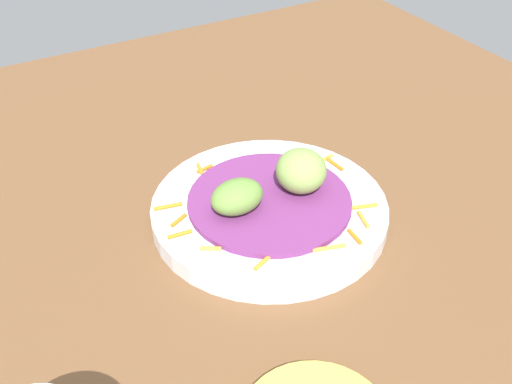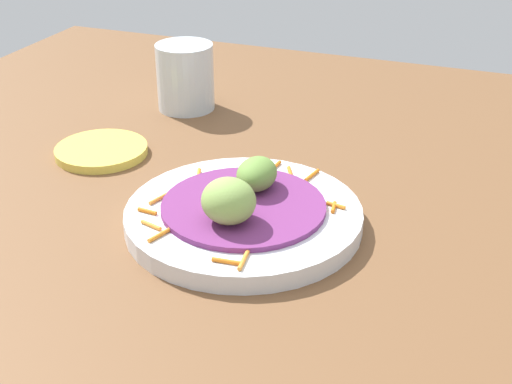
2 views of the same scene
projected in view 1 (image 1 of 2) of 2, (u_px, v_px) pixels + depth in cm
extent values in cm
cube|color=brown|center=(256.00, 268.00, 59.02)|extent=(110.00, 110.00, 2.00)
cylinder|color=silver|center=(269.00, 211.00, 62.87)|extent=(23.97, 23.97, 1.94)
cylinder|color=#702D6B|center=(269.00, 201.00, 62.11)|extent=(16.59, 16.59, 0.57)
cylinder|color=orange|center=(363.00, 219.00, 59.91)|extent=(2.44, 1.02, 0.40)
cylinder|color=orange|center=(168.00, 206.00, 61.54)|extent=(0.98, 2.88, 0.40)
cylinder|color=orange|center=(329.00, 248.00, 56.64)|extent=(1.30, 3.16, 0.40)
cylinder|color=orange|center=(178.00, 220.00, 59.80)|extent=(1.26, 2.03, 0.40)
cylinder|color=orange|center=(355.00, 237.00, 57.88)|extent=(2.13, 0.56, 0.40)
cylinder|color=orange|center=(322.00, 160.00, 68.19)|extent=(0.76, 2.97, 0.40)
cylinder|color=orange|center=(262.00, 263.00, 55.05)|extent=(1.17, 2.12, 0.40)
cylinder|color=orange|center=(211.00, 248.00, 56.57)|extent=(1.36, 1.86, 0.40)
cylinder|color=orange|center=(364.00, 206.00, 61.55)|extent=(1.24, 2.72, 0.40)
cylinder|color=orange|center=(200.00, 169.00, 66.69)|extent=(2.07, 0.76, 0.40)
cylinder|color=orange|center=(335.00, 164.00, 67.53)|extent=(2.67, 0.64, 0.40)
cylinder|color=orange|center=(180.00, 234.00, 58.16)|extent=(0.63, 2.42, 0.40)
cylinder|color=orange|center=(205.00, 169.00, 66.81)|extent=(0.69, 1.97, 0.40)
ellipsoid|color=olive|center=(237.00, 197.00, 59.54)|extent=(4.42, 5.67, 3.25)
ellipsoid|color=#84A851|center=(301.00, 171.00, 62.05)|extent=(7.13, 7.04, 4.38)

